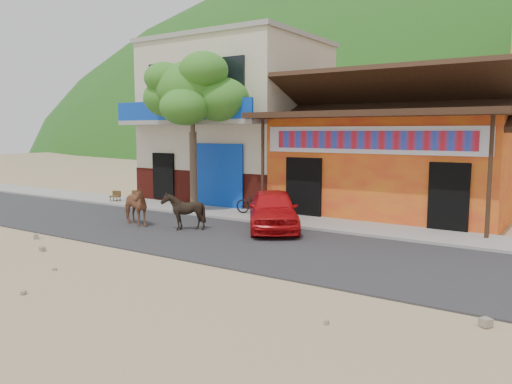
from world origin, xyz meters
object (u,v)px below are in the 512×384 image
at_px(cafe_chair_left, 115,192).
at_px(cafe_chair_right, 135,191).
at_px(cow_tan, 133,206).
at_px(scooter, 256,203).
at_px(cow_dark, 183,211).
at_px(tree, 193,132).
at_px(red_car, 273,209).

height_order(cafe_chair_left, cafe_chair_right, cafe_chair_right).
xyz_separation_m(cow_tan, cafe_chair_left, (-4.60, 3.19, -0.16)).
bearing_deg(cafe_chair_right, cow_tan, -72.03).
distance_m(cafe_chair_left, cafe_chair_right, 0.86).
bearing_deg(cafe_chair_left, scooter, -19.03).
distance_m(cow_tan, cow_dark, 1.98).
distance_m(tree, cow_dark, 4.46).
xyz_separation_m(cow_tan, red_car, (4.25, 1.95, -0.01)).
relative_size(cow_tan, red_car, 0.41).
height_order(red_car, scooter, red_car).
relative_size(tree, cow_dark, 5.01).
height_order(cow_dark, scooter, cow_dark).
relative_size(cow_dark, cafe_chair_left, 1.48).
bearing_deg(cow_tan, red_car, -52.10).
bearing_deg(red_car, cafe_chair_right, 133.30).
bearing_deg(cow_tan, cow_dark, -68.24).
bearing_deg(cow_tan, tree, 16.74).
height_order(cow_tan, red_car, cow_tan).
xyz_separation_m(tree, cow_dark, (2.15, -3.01, -2.48)).
height_order(tree, cafe_chair_right, tree).
relative_size(cow_dark, scooter, 0.79).
relative_size(cow_dark, red_car, 0.32).
bearing_deg(tree, cafe_chair_right, 173.51).
xyz_separation_m(tree, cafe_chair_right, (-3.74, 0.43, -2.59)).
xyz_separation_m(red_car, scooter, (-1.83, 1.76, -0.15)).
relative_size(cafe_chair_left, cafe_chair_right, 0.98).
bearing_deg(tree, cow_dark, -54.41).
distance_m(cow_tan, scooter, 4.43).
height_order(red_car, cafe_chair_right, red_car).
relative_size(scooter, cafe_chair_right, 1.85).
bearing_deg(cafe_chair_right, tree, -35.08).
xyz_separation_m(cow_dark, red_car, (2.30, 1.66, 0.03)).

